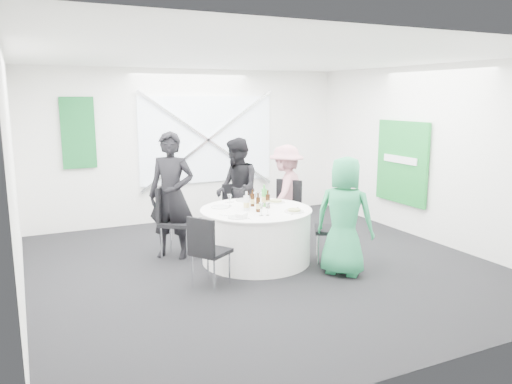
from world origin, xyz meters
name	(u,v)px	position (x,y,z in m)	size (l,w,h in m)	color
floor	(262,265)	(0.00, 0.00, 0.00)	(6.00, 6.00, 0.00)	black
ceiling	(263,57)	(0.00, 0.00, 2.80)	(6.00, 6.00, 0.00)	white
wall_back	(192,146)	(0.00, 3.00, 1.40)	(6.00, 6.00, 0.00)	white
wall_front	(427,211)	(0.00, -3.00, 1.40)	(6.00, 6.00, 0.00)	white
wall_left	(14,181)	(-3.00, 0.00, 1.40)	(6.00, 6.00, 0.00)	white
wall_right	(431,154)	(3.00, 0.00, 1.40)	(6.00, 6.00, 0.00)	white
window_panel	(207,140)	(0.30, 2.96, 1.50)	(2.60, 0.03, 1.60)	silver
window_brace_a	(208,140)	(0.30, 2.92, 1.50)	(0.05, 0.05, 3.16)	silver
window_brace_b	(208,140)	(0.30, 2.92, 1.50)	(0.05, 0.05, 3.16)	silver
green_banner	(78,133)	(-2.00, 2.95, 1.70)	(0.55, 0.04, 1.20)	#125E28
green_sign	(402,162)	(2.94, 0.60, 1.20)	(0.05, 1.20, 1.40)	#17832E
banquet_table	(256,235)	(0.00, 0.20, 0.38)	(1.56, 1.56, 0.76)	silver
chair_back	(236,208)	(0.18, 1.33, 0.53)	(0.47, 0.48, 0.90)	black
chair_back_left	(172,215)	(-1.00, 0.93, 0.61)	(0.66, 0.66, 1.03)	black
chair_back_right	(286,206)	(0.83, 0.83, 0.59)	(0.64, 0.64, 1.00)	black
chair_front_right	(338,223)	(0.98, -0.39, 0.59)	(0.62, 0.62, 1.00)	black
chair_front_left	(207,247)	(-0.98, -0.46, 0.52)	(0.57, 0.57, 0.90)	black
person_man_back_left	(172,195)	(-1.01, 0.90, 0.91)	(0.66, 0.44, 1.82)	black
person_man_back	(237,190)	(0.19, 1.31, 0.83)	(0.81, 0.44, 1.66)	black
person_woman_pink	(286,192)	(0.93, 1.03, 0.77)	(1.00, 0.46, 1.55)	#C07C85
person_woman_green	(344,216)	(0.81, -0.76, 0.78)	(0.76, 0.50, 1.56)	#28965D
plate_back	(245,200)	(0.09, 0.78, 0.77)	(0.28, 0.28, 0.01)	silver
plate_back_left	(221,207)	(-0.42, 0.50, 0.77)	(0.27, 0.27, 0.01)	silver
plate_back_right	(276,201)	(0.45, 0.45, 0.78)	(0.27, 0.27, 0.04)	silver
plate_front_right	(294,211)	(0.39, -0.19, 0.78)	(0.27, 0.27, 0.04)	silver
plate_front_left	(237,217)	(-0.44, -0.17, 0.77)	(0.25, 0.25, 0.01)	silver
napkin	(242,215)	(-0.39, -0.19, 0.80)	(0.16, 0.11, 0.05)	silver
beer_bottle_a	(247,202)	(-0.11, 0.24, 0.86)	(0.06, 0.06, 0.26)	#3B1D0A
beer_bottle_b	(252,200)	(0.02, 0.37, 0.85)	(0.06, 0.06, 0.24)	#3B1D0A
beer_bottle_c	(268,201)	(0.17, 0.17, 0.86)	(0.06, 0.06, 0.26)	#3B1D0A
beer_bottle_d	(258,205)	(-0.05, 0.02, 0.86)	(0.06, 0.06, 0.26)	#3B1D0A
green_water_bottle	(264,198)	(0.17, 0.29, 0.88)	(0.08, 0.08, 0.31)	green
clear_water_bottle	(247,203)	(-0.17, 0.15, 0.86)	(0.08, 0.08, 0.27)	silver
wine_glass_a	(262,195)	(0.22, 0.48, 0.88)	(0.07, 0.07, 0.17)	white
wine_glass_b	(255,195)	(0.15, 0.54, 0.88)	(0.07, 0.07, 0.17)	white
wine_glass_c	(268,206)	(-0.03, -0.21, 0.88)	(0.07, 0.07, 0.17)	white
wine_glass_d	(261,206)	(-0.11, -0.18, 0.88)	(0.07, 0.07, 0.17)	white
wine_glass_e	(230,198)	(-0.26, 0.53, 0.88)	(0.07, 0.07, 0.17)	white
fork_a	(247,200)	(0.11, 0.76, 0.76)	(0.01, 0.15, 0.01)	silver
knife_a	(229,202)	(-0.18, 0.75, 0.76)	(0.01, 0.15, 0.01)	silver
fork_b	(293,214)	(0.32, -0.28, 0.76)	(0.01, 0.15, 0.01)	silver
knife_b	(297,208)	(0.53, -0.04, 0.76)	(0.01, 0.15, 0.01)	silver
fork_c	(224,215)	(-0.55, 0.02, 0.76)	(0.01, 0.15, 0.01)	silver
knife_c	(246,218)	(-0.36, -0.25, 0.76)	(0.01, 0.15, 0.01)	silver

